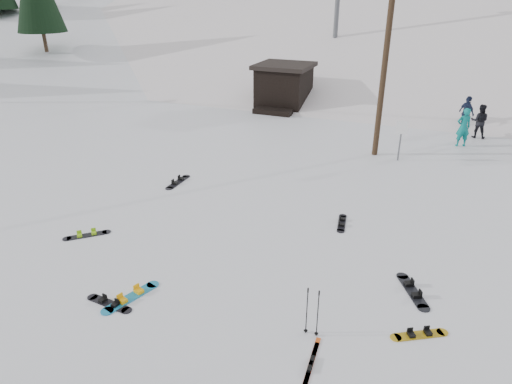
% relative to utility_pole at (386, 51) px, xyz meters
% --- Properties ---
extents(ground, '(200.00, 200.00, 0.00)m').
position_rel_utility_pole_xyz_m(ground, '(-2.00, -14.00, -4.68)').
color(ground, white).
rests_on(ground, ground).
extents(ski_slope, '(60.00, 85.24, 65.97)m').
position_rel_utility_pole_xyz_m(ski_slope, '(-2.00, 41.00, -16.68)').
color(ski_slope, white).
rests_on(ski_slope, ground).
extents(ridge_left, '(47.54, 95.03, 58.38)m').
position_rel_utility_pole_xyz_m(ridge_left, '(-38.00, 34.00, -15.68)').
color(ridge_left, white).
rests_on(ridge_left, ground).
extents(treeline_left, '(20.00, 64.00, 10.00)m').
position_rel_utility_pole_xyz_m(treeline_left, '(-36.00, 26.00, -4.68)').
color(treeline_left, black).
rests_on(treeline_left, ground).
extents(treeline_crest, '(50.00, 6.00, 10.00)m').
position_rel_utility_pole_xyz_m(treeline_crest, '(-2.00, 72.00, -4.68)').
color(treeline_crest, black).
rests_on(treeline_crest, ski_slope).
extents(utility_pole, '(2.00, 0.26, 9.00)m').
position_rel_utility_pole_xyz_m(utility_pole, '(0.00, 0.00, 0.00)').
color(utility_pole, '#3A2819').
rests_on(utility_pole, ground).
extents(trail_sign, '(0.50, 0.09, 1.85)m').
position_rel_utility_pole_xyz_m(trail_sign, '(1.10, -0.42, -3.41)').
color(trail_sign, '#595B60').
rests_on(trail_sign, ground).
extents(lift_hut, '(3.40, 4.10, 2.75)m').
position_rel_utility_pole_xyz_m(lift_hut, '(-7.00, 6.94, -3.32)').
color(lift_hut, black).
rests_on(lift_hut, ground).
extents(hero_snowboard, '(0.73, 1.66, 0.12)m').
position_rel_utility_pole_xyz_m(hero_snowboard, '(-3.95, -13.31, -4.65)').
color(hero_snowboard, '#1D8BBC').
rests_on(hero_snowboard, ground).
extents(hero_skis, '(0.22, 1.71, 0.09)m').
position_rel_utility_pole_xyz_m(hero_skis, '(0.92, -13.75, -4.66)').
color(hero_skis, '#C44714').
rests_on(hero_skis, ground).
extents(ski_poles, '(0.34, 0.09, 1.24)m').
position_rel_utility_pole_xyz_m(ski_poles, '(0.65, -12.83, -4.05)').
color(ski_poles, black).
rests_on(ski_poles, ground).
extents(board_scatter_a, '(1.39, 0.36, 0.10)m').
position_rel_utility_pole_xyz_m(board_scatter_a, '(-4.30, -13.73, -4.66)').
color(board_scatter_a, black).
rests_on(board_scatter_a, ground).
extents(board_scatter_b, '(0.31, 1.63, 0.11)m').
position_rel_utility_pole_xyz_m(board_scatter_b, '(-6.77, -6.44, -4.65)').
color(board_scatter_b, black).
rests_on(board_scatter_b, ground).
extents(board_scatter_c, '(1.14, 1.10, 0.10)m').
position_rel_utility_pole_xyz_m(board_scatter_c, '(-7.19, -11.24, -4.65)').
color(board_scatter_c, black).
rests_on(board_scatter_c, ground).
extents(board_scatter_d, '(0.95, 1.51, 0.12)m').
position_rel_utility_pole_xyz_m(board_scatter_d, '(2.64, -10.30, -4.65)').
color(board_scatter_d, black).
rests_on(board_scatter_d, ground).
extents(board_scatter_e, '(1.22, 0.85, 0.10)m').
position_rel_utility_pole_xyz_m(board_scatter_e, '(2.94, -11.93, -4.66)').
color(board_scatter_e, gold).
rests_on(board_scatter_e, ground).
extents(board_scatter_f, '(0.42, 1.34, 0.09)m').
position_rel_utility_pole_xyz_m(board_scatter_f, '(0.11, -7.33, -4.66)').
color(board_scatter_f, black).
rests_on(board_scatter_f, ground).
extents(skier_teal, '(0.82, 0.71, 1.90)m').
position_rel_utility_pole_xyz_m(skier_teal, '(3.70, 2.87, -3.73)').
color(skier_teal, '#0B7673').
rests_on(skier_teal, ground).
extents(skier_dark, '(0.88, 0.70, 1.75)m').
position_rel_utility_pole_xyz_m(skier_dark, '(4.47, 4.67, -3.81)').
color(skier_dark, black).
rests_on(skier_dark, ground).
extents(skier_navy, '(1.03, 1.12, 1.84)m').
position_rel_utility_pole_xyz_m(skier_navy, '(3.86, 5.98, -3.76)').
color(skier_navy, '#19223F').
rests_on(skier_navy, ground).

